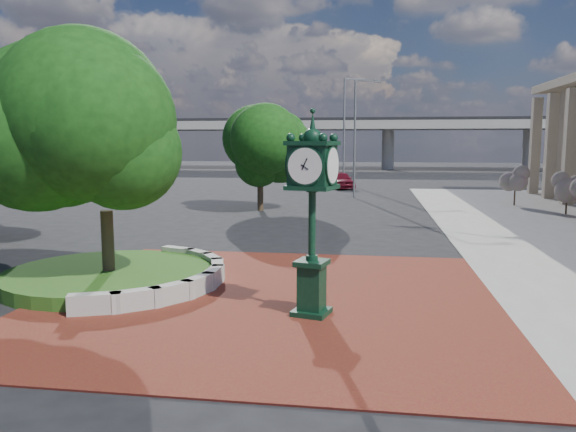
% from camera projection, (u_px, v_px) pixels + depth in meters
% --- Properties ---
extents(ground, '(200.00, 200.00, 0.00)m').
position_uv_depth(ground, '(275.00, 289.00, 15.98)').
color(ground, black).
rests_on(ground, ground).
extents(plaza, '(12.00, 12.00, 0.04)m').
position_uv_depth(plaza, '(268.00, 298.00, 15.00)').
color(plaza, maroon).
rests_on(plaza, ground).
extents(planter_wall, '(2.96, 6.77, 0.54)m').
position_uv_depth(planter_wall, '(183.00, 277.00, 16.34)').
color(planter_wall, '#9E9B93').
rests_on(planter_wall, ground).
extents(grass_bed, '(6.10, 6.10, 0.40)m').
position_uv_depth(grass_bed, '(109.00, 276.00, 16.69)').
color(grass_bed, '#224F16').
rests_on(grass_bed, ground).
extents(overpass, '(90.00, 12.00, 7.50)m').
position_uv_depth(overpass, '(353.00, 125.00, 83.78)').
color(overpass, '#9E9B93').
rests_on(overpass, ground).
extents(tree_planter, '(5.20, 5.20, 6.33)m').
position_uv_depth(tree_planter, '(104.00, 157.00, 16.22)').
color(tree_planter, '#38281C').
rests_on(tree_planter, ground).
extents(tree_street, '(4.40, 4.40, 5.45)m').
position_uv_depth(tree_street, '(260.00, 157.00, 33.79)').
color(tree_street, '#38281C').
rests_on(tree_street, ground).
extents(post_clock, '(1.19, 1.19, 4.86)m').
position_uv_depth(post_clock, '(312.00, 206.00, 13.21)').
color(post_clock, black).
rests_on(post_clock, ground).
extents(parked_car, '(3.20, 4.81, 1.52)m').
position_uv_depth(parked_car, '(340.00, 180.00, 49.93)').
color(parked_car, maroon).
rests_on(parked_car, ground).
extents(street_lamp_near, '(1.94, 0.40, 8.67)m').
position_uv_depth(street_lamp_near, '(358.00, 129.00, 41.33)').
color(street_lamp_near, slate).
rests_on(street_lamp_near, ground).
extents(street_lamp_far, '(2.22, 0.99, 10.30)m').
position_uv_depth(street_lamp_far, '(347.00, 122.00, 55.21)').
color(street_lamp_far, slate).
rests_on(street_lamp_far, ground).
extents(shrub_mid, '(1.20, 1.20, 2.20)m').
position_uv_depth(shrub_mid, '(568.00, 187.00, 32.00)').
color(shrub_mid, '#38281C').
rests_on(shrub_mid, ground).
extents(shrub_far, '(1.20, 1.20, 2.20)m').
position_uv_depth(shrub_far, '(515.00, 181.00, 36.47)').
color(shrub_far, '#38281C').
rests_on(shrub_far, ground).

